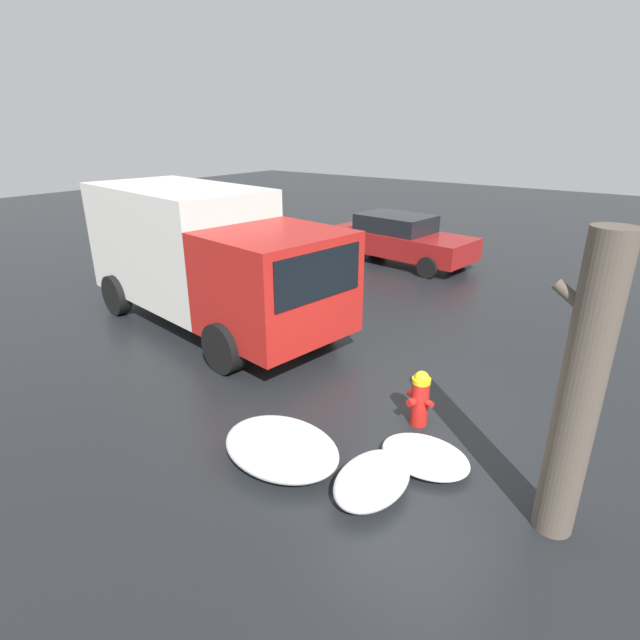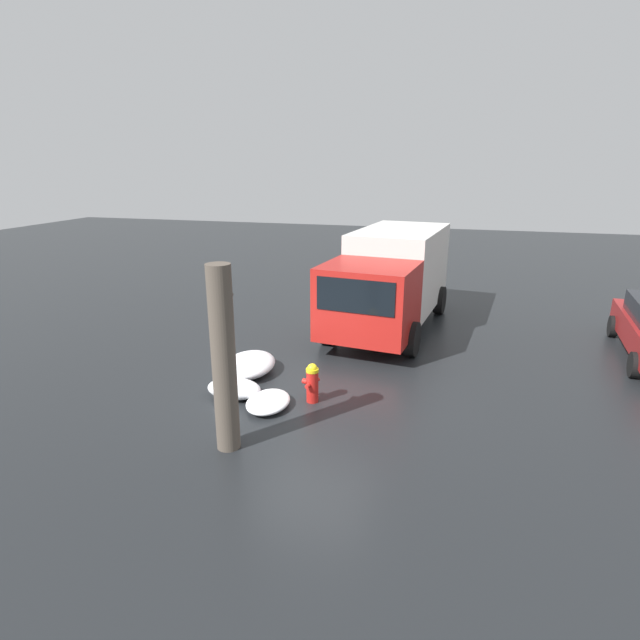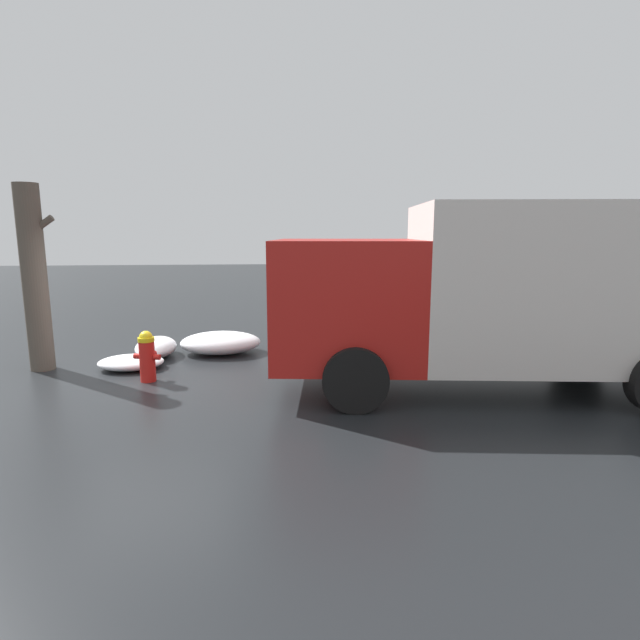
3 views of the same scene
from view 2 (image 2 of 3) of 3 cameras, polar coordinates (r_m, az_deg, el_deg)
The scene contains 7 objects.
ground_plane at distance 10.45m, azimuth -0.87°, elevation -9.27°, with size 60.00×60.00×0.00m, color black.
fire_hydrant at distance 10.27m, azimuth -0.90°, elevation -7.12°, with size 0.46×0.36×0.84m.
tree_trunk at distance 8.36m, azimuth -10.94°, elevation -4.49°, with size 0.62×0.41×3.22m.
delivery_truck at distance 14.80m, azimuth 8.16°, elevation 4.91°, with size 6.52×3.19×2.81m.
snow_pile_by_hydrant at distance 10.71m, azimuth -9.80°, elevation -7.71°, with size 0.76×1.16×0.38m.
snow_pile_curbside at distance 11.79m, azimuth -8.15°, elevation -5.08°, with size 1.59×1.17×0.43m.
snow_pile_by_tree at distance 10.22m, azimuth -5.94°, elevation -9.28°, with size 1.14×0.85×0.24m.
Camera 2 is at (-8.96, -2.62, 4.71)m, focal length 28.00 mm.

